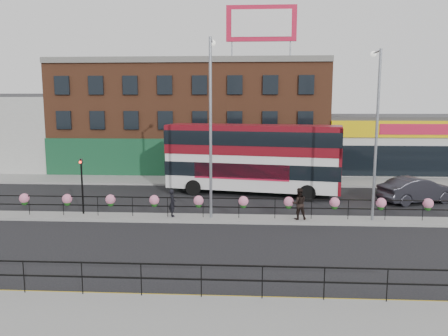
# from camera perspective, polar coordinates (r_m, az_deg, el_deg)

# --- Properties ---
(ground) EXTENTS (120.00, 120.00, 0.00)m
(ground) POSITION_cam_1_polar(r_m,az_deg,el_deg) (24.58, -0.40, -6.81)
(ground) COLOR black
(ground) RESTS_ON ground
(south_pavement) EXTENTS (60.00, 4.00, 0.15)m
(south_pavement) POSITION_cam_1_polar(r_m,az_deg,el_deg) (13.39, -3.91, -20.15)
(south_pavement) COLOR gray
(south_pavement) RESTS_ON ground
(north_pavement) EXTENTS (60.00, 4.00, 0.15)m
(north_pavement) POSITION_cam_1_polar(r_m,az_deg,el_deg) (36.26, 0.81, -1.69)
(north_pavement) COLOR gray
(north_pavement) RESTS_ON ground
(median) EXTENTS (60.00, 1.60, 0.15)m
(median) POSITION_cam_1_polar(r_m,az_deg,el_deg) (24.56, -0.40, -6.64)
(median) COLOR gray
(median) RESTS_ON ground
(yellow_line_inner) EXTENTS (60.00, 0.10, 0.01)m
(yellow_line_inner) POSITION_cam_1_polar(r_m,az_deg,el_deg) (15.46, -2.80, -16.31)
(yellow_line_inner) COLOR gold
(yellow_line_inner) RESTS_ON ground
(yellow_line_outer) EXTENTS (60.00, 0.10, 0.01)m
(yellow_line_outer) POSITION_cam_1_polar(r_m,az_deg,el_deg) (15.30, -2.88, -16.59)
(yellow_line_outer) COLOR gold
(yellow_line_outer) RESTS_ON ground
(brick_building) EXTENTS (25.00, 12.21, 10.30)m
(brick_building) POSITION_cam_1_polar(r_m,az_deg,el_deg) (43.98, -3.97, 6.71)
(brick_building) COLOR brown
(brick_building) RESTS_ON ground
(supermarket) EXTENTS (15.00, 12.25, 5.30)m
(supermarket) POSITION_cam_1_polar(r_m,az_deg,el_deg) (46.06, 21.61, 3.12)
(supermarket) COLOR silver
(supermarket) RESTS_ON ground
(billboard) EXTENTS (6.00, 0.29, 4.40)m
(billboard) POSITION_cam_1_polar(r_m,az_deg,el_deg) (39.23, 4.90, 18.30)
(billboard) COLOR #BC1334
(billboard) RESTS_ON brick_building
(median_railing) EXTENTS (30.04, 0.56, 1.23)m
(median_railing) POSITION_cam_1_polar(r_m,az_deg,el_deg) (24.32, -0.41, -4.44)
(median_railing) COLOR black
(median_railing) RESTS_ON median
(south_railing) EXTENTS (20.04, 0.05, 1.12)m
(south_railing) POSITION_cam_1_polar(r_m,az_deg,el_deg) (15.06, -10.79, -13.20)
(south_railing) COLOR black
(south_railing) RESTS_ON south_pavement
(double_decker_bus) EXTENTS (12.58, 5.10, 4.96)m
(double_decker_bus) POSITION_cam_1_polar(r_m,az_deg,el_deg) (30.98, 3.84, 2.10)
(double_decker_bus) COLOR silver
(double_decker_bus) RESTS_ON ground
(car) EXTENTS (5.08, 6.27, 1.69)m
(car) POSITION_cam_1_polar(r_m,az_deg,el_deg) (31.27, 23.95, -2.65)
(car) COLOR #27272F
(car) RESTS_ON ground
(pedestrian_a) EXTENTS (0.79, 0.72, 1.55)m
(pedestrian_a) POSITION_cam_1_polar(r_m,az_deg,el_deg) (24.75, -6.76, -4.56)
(pedestrian_a) COLOR black
(pedestrian_a) RESTS_ON median
(pedestrian_b) EXTENTS (1.00, 0.85, 1.75)m
(pedestrian_b) POSITION_cam_1_polar(r_m,az_deg,el_deg) (24.33, 9.74, -4.61)
(pedestrian_b) COLOR black
(pedestrian_b) RESTS_ON median
(lamp_column_west) EXTENTS (0.35, 1.73, 9.83)m
(lamp_column_west) POSITION_cam_1_polar(r_m,az_deg,el_deg) (24.00, -1.72, 7.27)
(lamp_column_west) COLOR gray
(lamp_column_west) RESTS_ON median
(lamp_column_east) EXTENTS (0.33, 1.61, 9.15)m
(lamp_column_east) POSITION_cam_1_polar(r_m,az_deg,el_deg) (24.79, 19.23, 5.90)
(lamp_column_east) COLOR gray
(lamp_column_east) RESTS_ON median
(traffic_light_median) EXTENTS (0.15, 0.28, 3.65)m
(traffic_light_median) POSITION_cam_1_polar(r_m,az_deg,el_deg) (26.18, -18.11, -0.76)
(traffic_light_median) COLOR black
(traffic_light_median) RESTS_ON median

